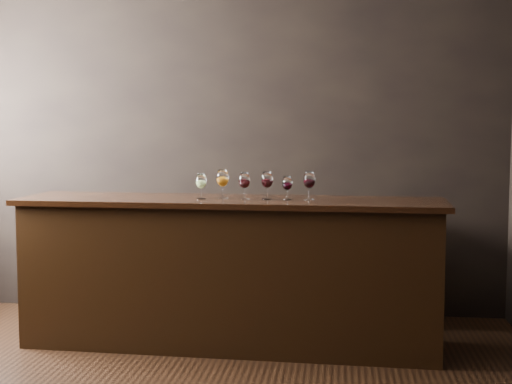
# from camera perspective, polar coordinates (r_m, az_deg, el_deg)

# --- Properties ---
(room_shell) EXTENTS (5.02, 4.52, 2.81)m
(room_shell) POSITION_cam_1_polar(r_m,az_deg,el_deg) (4.09, -12.87, 8.24)
(room_shell) COLOR black
(room_shell) RESTS_ON ground
(bar_counter) EXTENTS (2.97, 0.75, 1.03)m
(bar_counter) POSITION_cam_1_polar(r_m,az_deg,el_deg) (5.18, -2.11, -6.67)
(bar_counter) COLOR black
(bar_counter) RESTS_ON ground
(bar_top) EXTENTS (3.08, 0.82, 0.04)m
(bar_top) POSITION_cam_1_polar(r_m,az_deg,el_deg) (5.10, -2.13, -0.76)
(bar_top) COLOR black
(bar_top) RESTS_ON bar_counter
(back_bar_shelf) EXTENTS (2.43, 0.40, 0.88)m
(back_bar_shelf) POSITION_cam_1_polar(r_m,az_deg,el_deg) (5.93, -0.82, -5.92)
(back_bar_shelf) COLOR black
(back_bar_shelf) RESTS_ON ground
(glass_white) EXTENTS (0.08, 0.08, 0.18)m
(glass_white) POSITION_cam_1_polar(r_m,az_deg,el_deg) (5.08, -4.41, 0.83)
(glass_white) COLOR white
(glass_white) RESTS_ON bar_top
(glass_amber) EXTENTS (0.09, 0.09, 0.21)m
(glass_amber) POSITION_cam_1_polar(r_m,az_deg,el_deg) (5.11, -2.69, 1.08)
(glass_amber) COLOR white
(glass_amber) RESTS_ON bar_top
(glass_red_a) EXTENTS (0.08, 0.08, 0.19)m
(glass_red_a) POSITION_cam_1_polar(r_m,az_deg,el_deg) (5.04, -0.93, 0.90)
(glass_red_a) COLOR white
(glass_red_a) RESTS_ON bar_top
(glass_red_b) EXTENTS (0.09, 0.09, 0.20)m
(glass_red_b) POSITION_cam_1_polar(r_m,az_deg,el_deg) (5.04, 0.90, 0.94)
(glass_red_b) COLOR white
(glass_red_b) RESTS_ON bar_top
(glass_red_c) EXTENTS (0.07, 0.07, 0.17)m
(glass_red_c) POSITION_cam_1_polar(r_m,az_deg,el_deg) (5.01, 2.52, 0.67)
(glass_red_c) COLOR white
(glass_red_c) RESTS_ON bar_top
(glass_red_d) EXTENTS (0.09, 0.09, 0.20)m
(glass_red_d) POSITION_cam_1_polar(r_m,az_deg,el_deg) (5.02, 4.28, 0.92)
(glass_red_d) COLOR white
(glass_red_d) RESTS_ON bar_top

